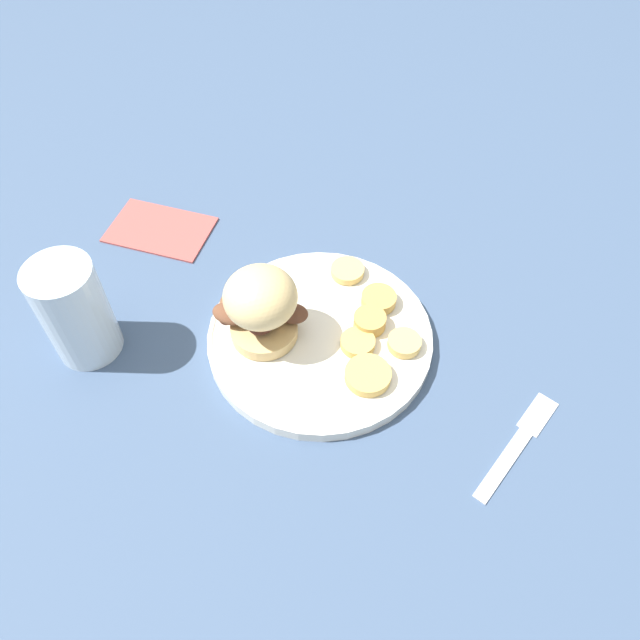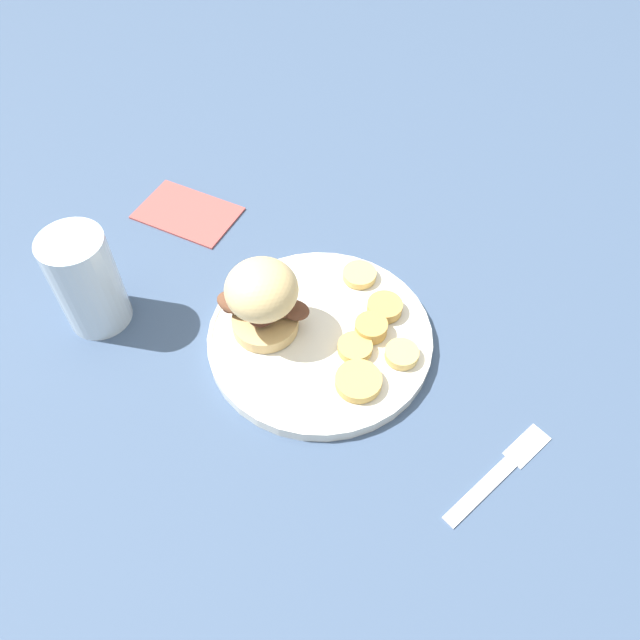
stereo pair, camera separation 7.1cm
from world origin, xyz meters
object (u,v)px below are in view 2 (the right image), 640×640
object	(u,v)px
dinner_plate	(320,337)
sandwich	(261,297)
drinking_glass	(87,280)
fork	(499,473)

from	to	relation	value
dinner_plate	sandwich	bearing A→B (deg)	-3.02
dinner_plate	drinking_glass	world-z (taller)	drinking_glass
fork	drinking_glass	distance (m)	0.50
sandwich	drinking_glass	xyz separation A→B (m)	(0.20, 0.00, -0.00)
dinner_plate	drinking_glass	bearing A→B (deg)	-0.27
drinking_glass	dinner_plate	bearing A→B (deg)	179.73
sandwich	fork	xyz separation A→B (m)	(-0.27, 0.14, -0.06)
fork	drinking_glass	xyz separation A→B (m)	(0.48, -0.14, 0.06)
sandwich	drinking_glass	bearing A→B (deg)	0.64
sandwich	drinking_glass	world-z (taller)	drinking_glass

